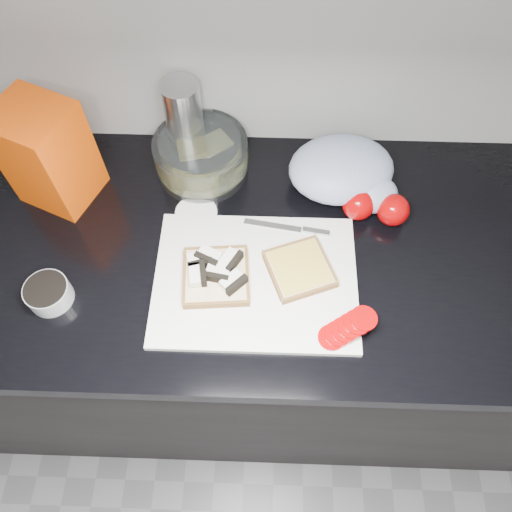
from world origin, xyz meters
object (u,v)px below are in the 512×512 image
at_px(cutting_board, 256,280).
at_px(glass_bowl, 201,156).
at_px(bread_bag, 48,155).
at_px(steel_canister, 185,121).

height_order(cutting_board, glass_bowl, glass_bowl).
relative_size(glass_bowl, bread_bag, 0.91).
distance_m(cutting_board, steel_canister, 0.39).
distance_m(cutting_board, bread_bag, 0.49).
height_order(cutting_board, bread_bag, bread_bag).
height_order(bread_bag, steel_canister, bread_bag).
distance_m(glass_bowl, bread_bag, 0.32).
bearing_deg(steel_canister, cutting_board, -64.01).
height_order(cutting_board, steel_canister, steel_canister).
xyz_separation_m(glass_bowl, bread_bag, (-0.30, -0.07, 0.07)).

